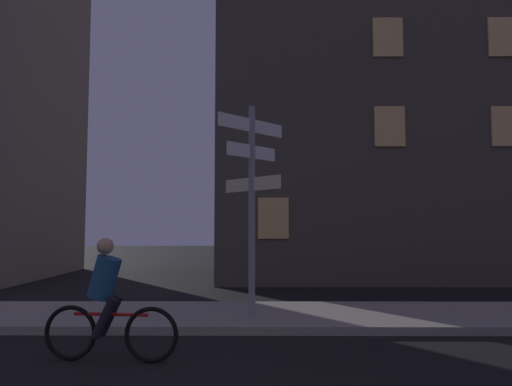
% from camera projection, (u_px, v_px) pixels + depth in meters
% --- Properties ---
extents(sidewalk_kerb, '(40.00, 2.53, 0.14)m').
position_uv_depth(sidewalk_kerb, '(250.00, 316.00, 8.68)').
color(sidewalk_kerb, gray).
rests_on(sidewalk_kerb, ground_plane).
extents(signpost, '(1.14, 1.14, 3.80)m').
position_uv_depth(signpost, '(252.00, 190.00, 8.28)').
color(signpost, gray).
rests_on(signpost, sidewalk_kerb).
extents(cyclist, '(1.82, 0.36, 1.61)m').
position_uv_depth(cyclist, '(107.00, 304.00, 6.05)').
color(cyclist, black).
rests_on(cyclist, ground_plane).
extents(building_right_block, '(13.83, 6.10, 16.59)m').
position_uv_depth(building_right_block, '(411.00, 48.00, 16.89)').
color(building_right_block, '#4C443D').
rests_on(building_right_block, ground_plane).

